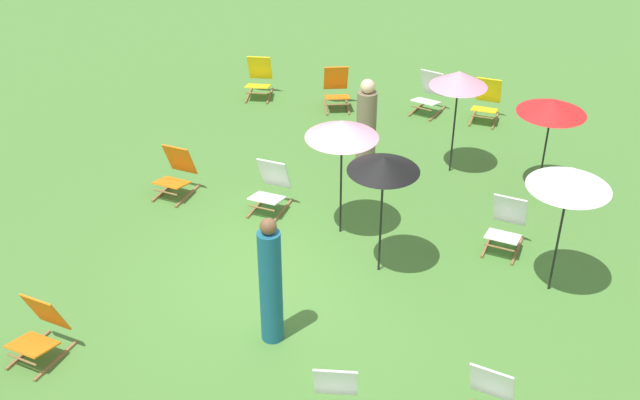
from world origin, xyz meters
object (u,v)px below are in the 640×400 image
umbrella_2 (459,79)px  deckchair_2 (336,89)px  person_0 (366,132)px  deckchair_1 (259,79)px  umbrella_4 (570,178)px  deckchair_3 (430,94)px  umbrella_0 (342,129)px  deckchair_9 (506,225)px  deckchair_0 (176,173)px  umbrella_3 (552,106)px  deckchair_4 (40,331)px  deckchair_8 (486,102)px  deckchair_5 (271,188)px  umbrella_1 (384,164)px  person_1 (271,284)px

umbrella_2 → deckchair_2: bearing=139.8°
deckchair_2 → person_0: size_ratio=0.49×
deckchair_1 → umbrella_4: (5.79, -5.22, 1.40)m
deckchair_3 → umbrella_0: 4.85m
deckchair_9 → umbrella_4: (0.65, -0.88, 1.40)m
deckchair_0 → deckchair_9: (5.29, -0.30, 0.00)m
umbrella_3 → umbrella_4: 2.65m
umbrella_2 → umbrella_3: 1.54m
deckchair_1 → person_0: (2.75, -2.79, 0.47)m
deckchair_4 → deckchair_9: (5.40, 3.67, 0.00)m
deckchair_2 → deckchair_8: bearing=-15.5°
deckchair_5 → umbrella_3: size_ratio=0.50×
deckchair_2 → deckchair_5: 3.98m
umbrella_2 → deckchair_0: bearing=-157.4°
deckchair_5 → umbrella_4: umbrella_4 is taller
deckchair_8 → deckchair_2: bearing=-172.1°
deckchair_0 → umbrella_1: size_ratio=0.46×
umbrella_4 → deckchair_4: bearing=-155.3°
deckchair_4 → umbrella_4: bearing=36.2°
deckchair_5 → deckchair_9: bearing=4.6°
umbrella_4 → umbrella_3: bearing=93.3°
deckchair_5 → umbrella_0: 1.87m
deckchair_0 → umbrella_3: bearing=23.4°
umbrella_3 → umbrella_2: bearing=167.4°
deckchair_8 → umbrella_2: 2.62m
deckchair_1 → deckchair_2: 1.67m
deckchair_3 → deckchair_5: same height
deckchair_5 → umbrella_0: size_ratio=0.45×
deckchair_1 → person_1: size_ratio=0.47×
deckchair_9 → umbrella_0: 2.80m
deckchair_0 → deckchair_1: size_ratio=1.00×
deckchair_9 → deckchair_0: bearing=-172.9°
umbrella_2 → umbrella_1: bearing=-102.8°
deckchair_3 → person_1: (-1.11, -7.12, 0.48)m
deckchair_0 → person_0: person_0 is taller
deckchair_1 → umbrella_3: (5.64, -2.58, 1.17)m
deckchair_2 → umbrella_3: size_ratio=0.52×
deckchair_9 → person_0: 2.89m
umbrella_4 → person_0: umbrella_4 is taller
umbrella_1 → umbrella_3: umbrella_1 is taller
deckchair_0 → deckchair_3: size_ratio=0.96×
deckchair_8 → umbrella_1: bearing=-96.6°
umbrella_0 → umbrella_3: bearing=33.5°
deckchair_1 → umbrella_3: umbrella_3 is taller
deckchair_3 → deckchair_8: 1.11m
umbrella_0 → deckchair_5: bearing=161.9°
deckchair_1 → umbrella_4: size_ratio=0.44×
deckchair_9 → umbrella_2: 2.67m
umbrella_1 → person_1: bearing=-121.7°
deckchair_9 → person_1: person_1 is taller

